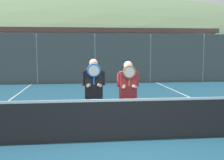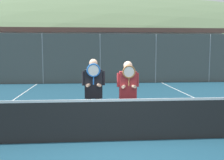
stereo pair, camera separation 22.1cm
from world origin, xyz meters
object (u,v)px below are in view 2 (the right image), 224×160
Objects in this scene: player_leftmost at (93,90)px; car_left_of_center at (79,66)px; car_right_of_center at (213,65)px; player_center_left at (128,91)px; car_center at (148,65)px; car_far_left at (5,66)px.

player_leftmost is 0.41× the size of car_left_of_center.
car_right_of_center is at bearing 55.84° from player_leftmost.
car_center is (3.40, 13.68, -0.17)m from player_center_left.
car_left_of_center is at bearing -179.44° from car_right_of_center.
player_leftmost is 1.03× the size of player_center_left.
player_leftmost is at bearing -107.36° from car_center.
car_center is (10.22, 0.29, -0.02)m from car_far_left.
car_right_of_center reaches higher than player_center_left.
car_far_left is at bearing 116.97° from player_center_left.
car_right_of_center is at bearing 0.56° from car_left_of_center.
car_far_left is at bearing -177.42° from car_left_of_center.
player_center_left is 0.41× the size of car_right_of_center.
player_leftmost is at bearing 175.94° from player_center_left.
car_right_of_center is (9.27, 13.66, -0.17)m from player_leftmost.
car_center is (5.08, 0.05, 0.04)m from car_left_of_center.
car_right_of_center is at bearing 0.52° from car_center.
player_center_left is at bearing -4.06° from player_leftmost.
car_right_of_center is (8.41, 13.72, -0.15)m from player_center_left.
player_leftmost reaches higher than car_left_of_center.
player_center_left is 15.03m from car_far_left.
player_leftmost is 0.86m from player_center_left.
car_center is at bearing 72.64° from player_leftmost.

